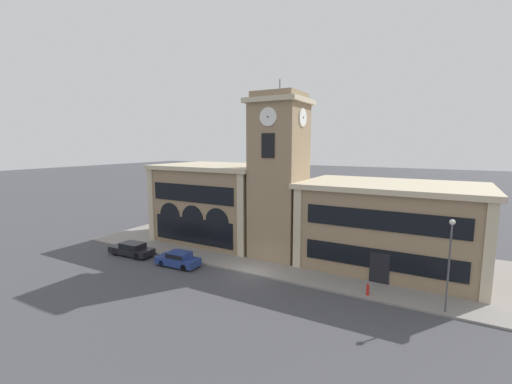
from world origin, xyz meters
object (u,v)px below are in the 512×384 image
object	(u,v)px
parked_car_mid	(178,259)
street_lamp	(450,253)
fire_hydrant	(368,290)
parked_car_near	(132,249)

from	to	relation	value
parked_car_mid	street_lamp	xyz separation A→B (m)	(21.38, 1.89, 3.48)
fire_hydrant	parked_car_near	bearing A→B (deg)	-175.02
parked_car_near	fire_hydrant	bearing A→B (deg)	-178.10
street_lamp	fire_hydrant	bearing A→B (deg)	179.09
parked_car_near	fire_hydrant	world-z (taller)	parked_car_near
parked_car_mid	street_lamp	size ratio (longest dim) A/B	0.67
parked_car_near	street_lamp	bearing A→B (deg)	-179.16
parked_car_near	parked_car_mid	bearing A→B (deg)	176.91
parked_car_mid	fire_hydrant	distance (m)	16.53
parked_car_mid	street_lamp	bearing A→B (deg)	-178.04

